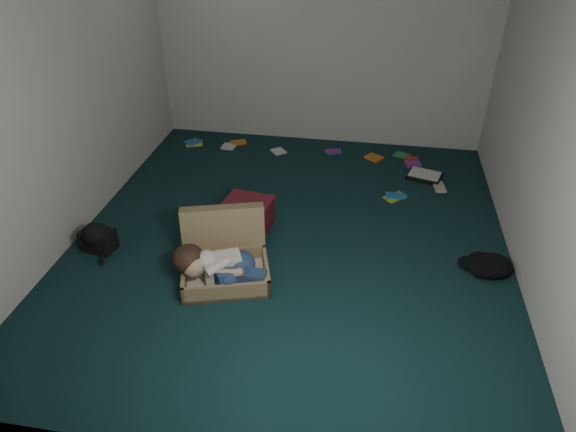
% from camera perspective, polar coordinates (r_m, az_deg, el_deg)
% --- Properties ---
extents(floor, '(4.50, 4.50, 0.00)m').
position_cam_1_polar(floor, '(4.86, 0.30, -2.49)').
color(floor, black).
rests_on(floor, ground).
extents(wall_back, '(4.50, 0.00, 4.50)m').
position_cam_1_polar(wall_back, '(6.36, 3.86, 19.20)').
color(wall_back, silver).
rests_on(wall_back, ground).
extents(wall_front, '(4.50, 0.00, 4.50)m').
position_cam_1_polar(wall_front, '(2.34, -8.80, -8.41)').
color(wall_front, silver).
rests_on(wall_front, ground).
extents(wall_left, '(0.00, 4.50, 4.50)m').
position_cam_1_polar(wall_left, '(4.95, -23.74, 12.37)').
color(wall_left, silver).
rests_on(wall_left, ground).
extents(wall_right, '(0.00, 4.50, 4.50)m').
position_cam_1_polar(wall_right, '(4.40, 27.34, 9.02)').
color(wall_right, silver).
rests_on(wall_right, ground).
extents(suitcase, '(0.89, 0.87, 0.53)m').
position_cam_1_polar(suitcase, '(4.42, -7.03, -4.46)').
color(suitcase, '#90794F').
rests_on(suitcase, floor).
extents(person, '(0.80, 0.40, 0.33)m').
position_cam_1_polar(person, '(4.25, -7.69, -5.52)').
color(person, silver).
rests_on(person, suitcase).
extents(maroon_bin, '(0.48, 0.41, 0.30)m').
position_cam_1_polar(maroon_bin, '(4.95, -4.40, 0.24)').
color(maroon_bin, maroon).
rests_on(maroon_bin, floor).
extents(backpack, '(0.40, 0.34, 0.21)m').
position_cam_1_polar(backpack, '(4.97, -20.35, -2.46)').
color(backpack, black).
rests_on(backpack, floor).
extents(clothing_pile, '(0.49, 0.45, 0.13)m').
position_cam_1_polar(clothing_pile, '(4.76, 20.63, -4.90)').
color(clothing_pile, black).
rests_on(clothing_pile, floor).
extents(paper_tray, '(0.44, 0.37, 0.05)m').
position_cam_1_polar(paper_tray, '(6.05, 14.93, 4.35)').
color(paper_tray, black).
rests_on(paper_tray, floor).
extents(book_scatter, '(3.20, 1.26, 0.02)m').
position_cam_1_polar(book_scatter, '(6.28, 5.08, 6.34)').
color(book_scatter, '#C0D425').
rests_on(book_scatter, floor).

